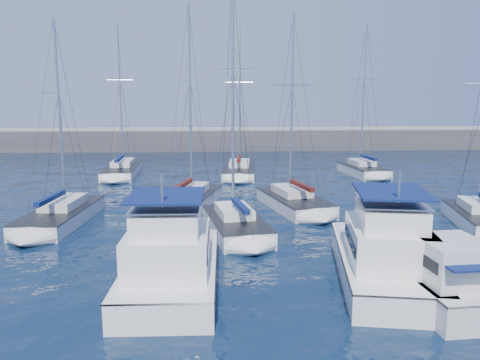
{
  "coord_description": "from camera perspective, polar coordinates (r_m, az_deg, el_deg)",
  "views": [
    {
      "loc": [
        -2.37,
        -20.2,
        8.06
      ],
      "look_at": [
        -0.75,
        8.11,
        3.0
      ],
      "focal_mm": 35.0,
      "sensor_mm": 36.0,
      "label": 1
    }
  ],
  "objects": [
    {
      "name": "ground",
      "position": [
        21.88,
        3.25,
        -11.52
      ],
      "size": [
        220.0,
        220.0,
        0.0
      ],
      "primitive_type": "plane",
      "color": "black",
      "rests_on": "ground"
    },
    {
      "name": "breakwater",
      "position": [
        72.58,
        -1.39,
        4.57
      ],
      "size": [
        160.0,
        6.0,
        4.45
      ],
      "color": "#424244",
      "rests_on": "ground"
    },
    {
      "name": "motor_yacht_port_inner",
      "position": [
        20.17,
        -8.44,
        -10.08
      ],
      "size": [
        4.03,
        8.8,
        4.69
      ],
      "rotation": [
        0.0,
        0.0,
        -0.02
      ],
      "color": "white",
      "rests_on": "ground"
    },
    {
      "name": "motor_yacht_stbd_inner",
      "position": [
        21.7,
        17.09,
        -8.96
      ],
      "size": [
        5.31,
        10.06,
        4.69
      ],
      "rotation": [
        0.0,
        0.0,
        -0.17
      ],
      "color": "white",
      "rests_on": "ground"
    },
    {
      "name": "motor_yacht_stbd_outer",
      "position": [
        20.18,
        23.43,
        -11.41
      ],
      "size": [
        3.01,
        5.71,
        3.2
      ],
      "rotation": [
        0.0,
        0.0,
        0.07
      ],
      "color": "silver",
      "rests_on": "ground"
    },
    {
      "name": "sailboat_mid_a",
      "position": [
        32.41,
        -20.94,
        -4.05
      ],
      "size": [
        3.74,
        8.75,
        13.27
      ],
      "rotation": [
        0.0,
        0.0,
        -0.08
      ],
      "color": "silver",
      "rests_on": "ground"
    },
    {
      "name": "sailboat_mid_b",
      "position": [
        34.64,
        -6.29,
        -2.53
      ],
      "size": [
        5.17,
        9.61,
        14.84
      ],
      "rotation": [
        0.0,
        0.0,
        -0.24
      ],
      "color": "silver",
      "rests_on": "ground"
    },
    {
      "name": "sailboat_mid_c",
      "position": [
        28.13,
        -0.54,
        -5.38
      ],
      "size": [
        4.16,
        7.75,
        15.55
      ],
      "rotation": [
        0.0,
        0.0,
        0.17
      ],
      "color": "white",
      "rests_on": "ground"
    },
    {
      "name": "sailboat_mid_d",
      "position": [
        34.35,
        6.57,
        -2.64
      ],
      "size": [
        4.87,
        8.36,
        14.2
      ],
      "rotation": [
        0.0,
        0.0,
        0.23
      ],
      "color": "silver",
      "rests_on": "ground"
    },
    {
      "name": "sailboat_back_a",
      "position": [
        50.21,
        -14.16,
        1.17
      ],
      "size": [
        3.41,
        9.3,
        15.67
      ],
      "rotation": [
        0.0,
        0.0,
        0.04
      ],
      "color": "white",
      "rests_on": "ground"
    },
    {
      "name": "sailboat_back_b",
      "position": [
        48.26,
        -0.08,
        1.13
      ],
      "size": [
        3.93,
        8.71,
        15.22
      ],
      "rotation": [
        0.0,
        0.0,
        -0.09
      ],
      "color": "white",
      "rests_on": "ground"
    },
    {
      "name": "sailboat_back_c",
      "position": [
        50.62,
        14.75,
        1.25
      ],
      "size": [
        3.84,
        7.39,
        15.82
      ],
      "rotation": [
        0.0,
        0.0,
        0.11
      ],
      "color": "silver",
      "rests_on": "ground"
    }
  ]
}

